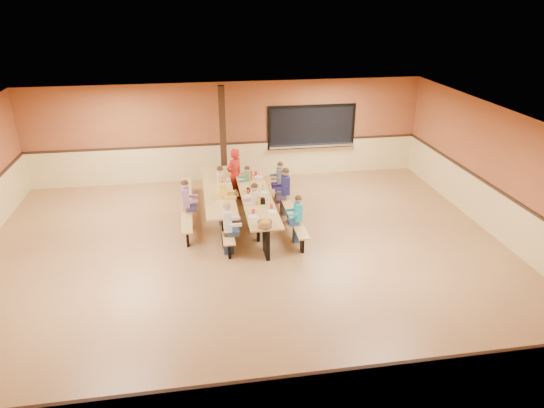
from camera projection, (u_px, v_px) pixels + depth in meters
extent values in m
plane|color=brown|center=(248.00, 256.00, 10.85)|extent=(12.00, 12.00, 0.00)
cube|color=#98522C|center=(228.00, 132.00, 14.76)|extent=(12.00, 0.04, 3.00)
cube|color=#98522C|center=(295.00, 354.00, 5.73)|extent=(12.00, 0.04, 3.00)
cube|color=#98522C|center=(506.00, 178.00, 11.13)|extent=(0.04, 10.00, 3.00)
cube|color=white|center=(245.00, 125.00, 9.64)|extent=(12.00, 10.00, 0.04)
cube|color=black|center=(312.00, 127.00, 15.09)|extent=(2.60, 0.06, 1.20)
cube|color=silver|center=(312.00, 145.00, 15.24)|extent=(2.70, 0.28, 0.06)
cube|color=black|center=(223.00, 137.00, 14.19)|extent=(0.18, 0.18, 3.00)
cube|color=tan|center=(257.00, 198.00, 12.02)|extent=(0.75, 3.60, 0.04)
cube|color=black|center=(266.00, 241.00, 10.77)|extent=(0.08, 0.60, 0.70)
cube|color=black|center=(250.00, 189.00, 13.57)|extent=(0.08, 0.60, 0.70)
cube|color=tan|center=(224.00, 211.00, 12.01)|extent=(0.26, 3.60, 0.04)
cube|color=black|center=(224.00, 219.00, 12.10)|extent=(0.06, 0.18, 0.41)
cube|color=tan|center=(289.00, 207.00, 12.25)|extent=(0.26, 3.60, 0.04)
cube|color=black|center=(289.00, 215.00, 12.35)|extent=(0.06, 0.18, 0.41)
cube|color=tan|center=(218.00, 190.00, 12.52)|extent=(0.75, 3.60, 0.04)
cube|color=black|center=(223.00, 229.00, 11.27)|extent=(0.08, 0.60, 0.70)
cube|color=black|center=(216.00, 182.00, 14.06)|extent=(0.08, 0.60, 0.70)
cube|color=tan|center=(187.00, 202.00, 12.51)|extent=(0.26, 3.60, 0.04)
cube|color=black|center=(187.00, 210.00, 12.60)|extent=(0.06, 0.18, 0.41)
cube|color=tan|center=(250.00, 198.00, 12.75)|extent=(0.26, 3.60, 0.04)
cube|color=black|center=(250.00, 206.00, 12.84)|extent=(0.06, 0.18, 0.41)
imported|color=red|center=(234.00, 175.00, 13.43)|extent=(0.66, 0.63, 1.51)
cylinder|color=red|center=(249.00, 176.00, 13.11)|extent=(0.16, 0.16, 0.22)
cube|color=black|center=(263.00, 201.00, 11.65)|extent=(0.10, 0.14, 0.13)
cylinder|color=yellow|center=(259.00, 201.00, 11.58)|extent=(0.06, 0.06, 0.17)
cylinder|color=#B2140F|center=(260.00, 201.00, 11.61)|extent=(0.06, 0.06, 0.17)
cube|color=black|center=(250.00, 190.00, 12.41)|extent=(0.16, 0.16, 0.06)
cube|color=tan|center=(250.00, 179.00, 12.30)|extent=(0.02, 0.09, 0.50)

